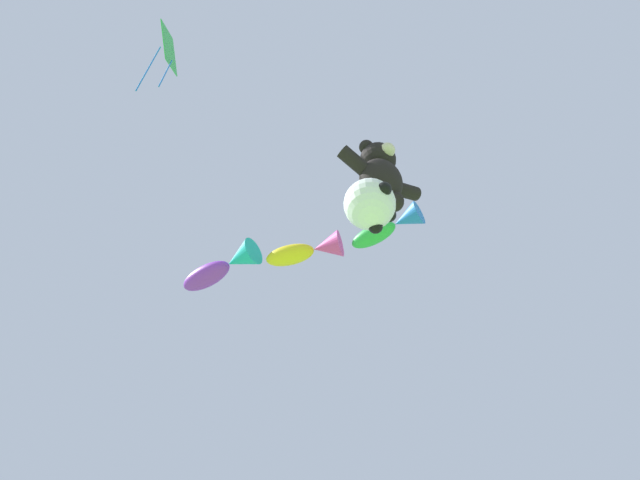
% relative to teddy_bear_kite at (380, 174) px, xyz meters
% --- Properties ---
extents(teddy_bear_kite, '(1.74, 0.77, 1.77)m').
position_rel_teddy_bear_kite_xyz_m(teddy_bear_kite, '(0.00, 0.00, 0.00)').
color(teddy_bear_kite, black).
extents(soccer_ball_kite, '(0.87, 0.87, 0.80)m').
position_rel_teddy_bear_kite_xyz_m(soccer_ball_kite, '(-0.53, -0.25, -1.71)').
color(soccer_ball_kite, white).
extents(fish_kite_emerald, '(1.22, 1.85, 0.59)m').
position_rel_teddy_bear_kite_xyz_m(fish_kite_emerald, '(2.03, 2.06, 2.33)').
color(fish_kite_emerald, green).
extents(fish_kite_goldfin, '(1.70, 1.85, 0.67)m').
position_rel_teddy_bear_kite_xyz_m(fish_kite_goldfin, '(0.91, 3.88, 2.59)').
color(fish_kite_goldfin, yellow).
extents(fish_kite_violet, '(1.54, 2.34, 0.75)m').
position_rel_teddy_bear_kite_xyz_m(fish_kite_violet, '(-0.53, 5.71, 2.86)').
color(fish_kite_violet, purple).
extents(diamond_kite, '(0.95, 1.11, 3.24)m').
position_rel_teddy_bear_kite_xyz_m(diamond_kite, '(-4.14, 2.32, 5.20)').
color(diamond_kite, green).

